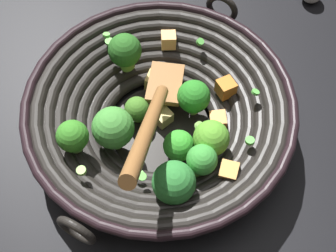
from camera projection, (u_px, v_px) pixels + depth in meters
name	position (u px, v px, depth m)	size (l,w,h in m)	color
ground_plane	(160.00, 131.00, 0.70)	(4.00, 4.00, 0.00)	black
wok	(159.00, 114.00, 0.65)	(0.38, 0.42, 0.23)	black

